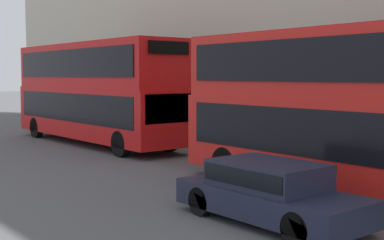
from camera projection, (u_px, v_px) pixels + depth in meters
bus_leading at (360, 105)px, 13.27m from camera, size 2.59×10.52×4.25m
bus_second_in_queue at (95, 89)px, 23.81m from camera, size 2.59×11.21×4.47m
car_dark_sedan at (270, 190)px, 11.16m from camera, size 1.76×4.24×1.28m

